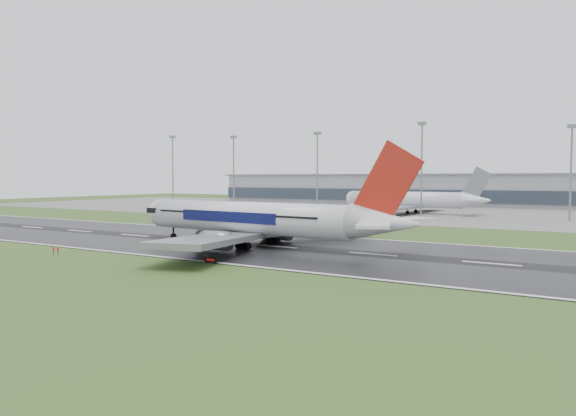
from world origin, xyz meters
The scene contains 12 objects.
ground centered at (0.00, 0.00, 0.00)m, with size 520.00×520.00×0.00m, color #314F1D.
runway centered at (0.00, 0.00, 0.05)m, with size 400.00×45.00×0.10m, color black.
apron centered at (0.00, 125.00, 0.04)m, with size 400.00×130.00×0.08m, color slate.
terminal centered at (0.00, 185.00, 7.50)m, with size 240.00×36.00×15.00m, color gray.
main_airliner centered at (17.68, -1.93, 9.55)m, with size 64.02×60.97×18.90m, color silver, non-canonical shape.
parked_airliner centered at (10.91, 110.07, 8.56)m, with size 57.89×53.90×16.97m, color silver, non-canonical shape.
runway_sign centered at (21.53, -22.45, 0.52)m, with size 2.30×0.26×1.04m, color black, non-canonical shape.
floodmast_0 centered at (-102.13, 100.00, 16.25)m, with size 0.64×0.64×32.49m, color gray.
floodmast_1 centered at (-65.99, 100.00, 15.51)m, with size 0.64×0.64×31.01m, color gray.
floodmast_2 centered at (-24.29, 100.00, 15.43)m, with size 0.64×0.64×30.86m, color gray.
floodmast_3 centered at (18.05, 100.00, 16.24)m, with size 0.64×0.64×32.49m, color gray.
floodmast_4 centered at (65.49, 100.00, 14.58)m, with size 0.64×0.64×29.16m, color gray.
Camera 1 is at (75.38, -87.83, 13.63)m, focal length 33.04 mm.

